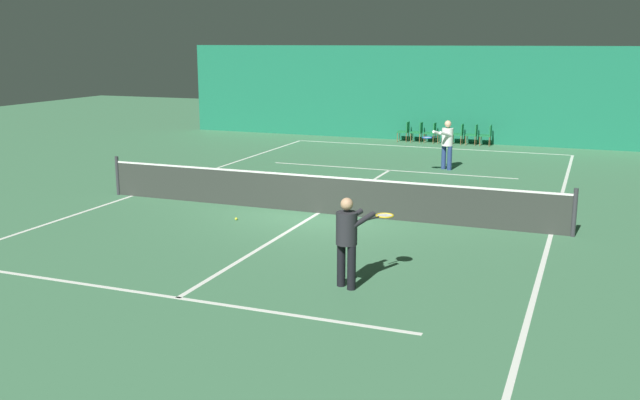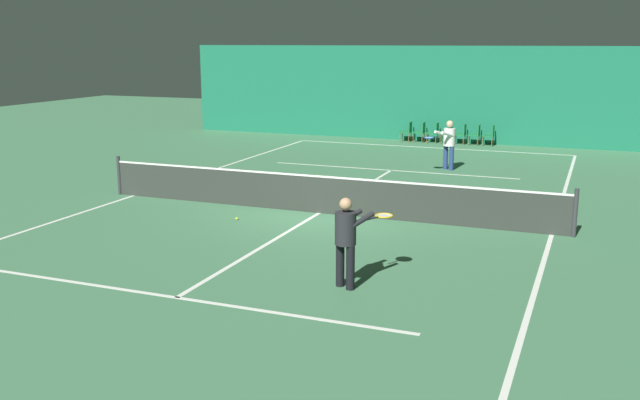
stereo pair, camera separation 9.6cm
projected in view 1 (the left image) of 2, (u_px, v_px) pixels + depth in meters
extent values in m
plane|color=#3D704C|center=(319.00, 213.00, 17.62)|extent=(60.00, 60.00, 0.00)
cube|color=#196B4C|center=(439.00, 94.00, 29.72)|extent=(23.00, 0.12, 3.97)
cube|color=silver|center=(427.00, 147.00, 28.44)|extent=(11.00, 0.10, 0.00)
cube|color=silver|center=(389.00, 170.00, 23.43)|extent=(8.25, 0.10, 0.00)
cube|color=silver|center=(178.00, 298.00, 11.80)|extent=(8.25, 0.10, 0.00)
cube|color=silver|center=(132.00, 196.00, 19.56)|extent=(0.10, 23.80, 0.00)
cube|color=silver|center=(551.00, 234.00, 15.67)|extent=(0.10, 23.80, 0.00)
cube|color=silver|center=(319.00, 213.00, 17.62)|extent=(0.10, 12.80, 0.00)
cube|color=#2D332D|center=(319.00, 194.00, 17.51)|extent=(11.90, 0.02, 0.95)
cube|color=white|center=(319.00, 176.00, 17.41)|extent=(11.90, 0.02, 0.05)
cylinder|color=#333338|center=(118.00, 176.00, 19.61)|extent=(0.10, 0.10, 1.07)
cylinder|color=#333338|center=(574.00, 213.00, 15.39)|extent=(0.10, 0.10, 1.07)
cylinder|color=black|center=(341.00, 264.00, 12.30)|extent=(0.20, 0.20, 0.78)
cylinder|color=black|center=(352.00, 268.00, 12.13)|extent=(0.20, 0.20, 0.78)
cylinder|color=#232328|center=(347.00, 228.00, 12.07)|extent=(0.49, 0.49, 0.56)
sphere|color=tan|center=(347.00, 204.00, 11.98)|extent=(0.22, 0.22, 0.22)
cylinder|color=#232328|center=(351.00, 217.00, 12.32)|extent=(0.31, 0.52, 0.23)
cylinder|color=#232328|center=(363.00, 220.00, 12.11)|extent=(0.31, 0.52, 0.23)
cylinder|color=black|center=(373.00, 218.00, 12.50)|extent=(0.16, 0.29, 0.03)
torus|color=gold|center=(385.00, 215.00, 12.70)|extent=(0.44, 0.44, 0.03)
cylinder|color=silver|center=(385.00, 215.00, 12.70)|extent=(0.37, 0.37, 0.00)
cylinder|color=navy|center=(450.00, 158.00, 23.39)|extent=(0.21, 0.21, 0.80)
cylinder|color=navy|center=(444.00, 157.00, 23.58)|extent=(0.21, 0.21, 0.80)
cylinder|color=white|center=(447.00, 137.00, 23.34)|extent=(0.51, 0.51, 0.58)
sphere|color=#DBAD89|center=(448.00, 124.00, 23.24)|extent=(0.22, 0.22, 0.22)
cylinder|color=white|center=(446.00, 134.00, 23.03)|extent=(0.35, 0.52, 0.23)
cylinder|color=white|center=(439.00, 133.00, 23.26)|extent=(0.35, 0.52, 0.23)
cylinder|color=black|center=(433.00, 137.00, 22.91)|extent=(0.18, 0.28, 0.03)
torus|color=#1951B2|center=(427.00, 138.00, 22.72)|extent=(0.45, 0.45, 0.03)
cylinder|color=silver|center=(427.00, 138.00, 22.72)|extent=(0.38, 0.38, 0.00)
cylinder|color=brown|center=(400.00, 136.00, 30.33)|extent=(0.03, 0.03, 0.39)
cylinder|color=brown|center=(397.00, 137.00, 29.98)|extent=(0.03, 0.03, 0.39)
cylinder|color=brown|center=(408.00, 137.00, 30.19)|extent=(0.03, 0.03, 0.39)
cylinder|color=brown|center=(406.00, 138.00, 29.85)|extent=(0.03, 0.03, 0.39)
cube|color=#196B38|center=(403.00, 132.00, 30.04)|extent=(0.44, 0.44, 0.05)
cube|color=#196B38|center=(408.00, 127.00, 29.92)|extent=(0.04, 0.44, 0.40)
cylinder|color=brown|center=(413.00, 137.00, 30.13)|extent=(0.03, 0.03, 0.39)
cylinder|color=brown|center=(411.00, 138.00, 29.78)|extent=(0.03, 0.03, 0.39)
cylinder|color=brown|center=(422.00, 137.00, 29.99)|extent=(0.03, 0.03, 0.39)
cylinder|color=brown|center=(420.00, 138.00, 29.65)|extent=(0.03, 0.03, 0.39)
cube|color=#196B38|center=(416.00, 132.00, 29.84)|extent=(0.44, 0.44, 0.05)
cube|color=#196B38|center=(421.00, 127.00, 29.72)|extent=(0.04, 0.44, 0.40)
cylinder|color=brown|center=(426.00, 137.00, 29.92)|extent=(0.03, 0.03, 0.39)
cylinder|color=brown|center=(424.00, 139.00, 29.58)|extent=(0.03, 0.03, 0.39)
cylinder|color=brown|center=(435.00, 138.00, 29.79)|extent=(0.03, 0.03, 0.39)
cylinder|color=brown|center=(433.00, 139.00, 29.44)|extent=(0.03, 0.03, 0.39)
cube|color=#196B38|center=(430.00, 133.00, 29.64)|extent=(0.44, 0.44, 0.05)
cube|color=#196B38|center=(435.00, 128.00, 29.52)|extent=(0.04, 0.44, 0.40)
cylinder|color=brown|center=(440.00, 138.00, 29.72)|extent=(0.03, 0.03, 0.39)
cylinder|color=brown|center=(438.00, 139.00, 29.38)|extent=(0.03, 0.03, 0.39)
cylinder|color=brown|center=(449.00, 139.00, 29.59)|extent=(0.03, 0.03, 0.39)
cylinder|color=brown|center=(447.00, 140.00, 29.24)|extent=(0.03, 0.03, 0.39)
cube|color=#196B38|center=(443.00, 134.00, 29.43)|extent=(0.44, 0.44, 0.05)
cube|color=#196B38|center=(448.00, 128.00, 29.31)|extent=(0.04, 0.44, 0.40)
cylinder|color=brown|center=(453.00, 139.00, 29.52)|extent=(0.03, 0.03, 0.39)
cylinder|color=brown|center=(451.00, 140.00, 29.17)|extent=(0.03, 0.03, 0.39)
cylinder|color=brown|center=(462.00, 139.00, 29.38)|extent=(0.03, 0.03, 0.39)
cylinder|color=brown|center=(461.00, 140.00, 29.04)|extent=(0.03, 0.03, 0.39)
cube|color=#196B38|center=(457.00, 134.00, 29.23)|extent=(0.44, 0.44, 0.05)
cube|color=#196B38|center=(462.00, 129.00, 29.11)|extent=(0.04, 0.44, 0.40)
cylinder|color=brown|center=(467.00, 139.00, 29.32)|extent=(0.03, 0.03, 0.39)
cylinder|color=brown|center=(465.00, 141.00, 28.97)|extent=(0.03, 0.03, 0.39)
cylinder|color=brown|center=(476.00, 140.00, 29.18)|extent=(0.03, 0.03, 0.39)
cylinder|color=brown|center=(475.00, 141.00, 28.84)|extent=(0.03, 0.03, 0.39)
cube|color=#196B38|center=(471.00, 135.00, 29.03)|extent=(0.44, 0.44, 0.05)
cube|color=#196B38|center=(476.00, 130.00, 28.91)|extent=(0.04, 0.44, 0.40)
cylinder|color=brown|center=(481.00, 140.00, 29.11)|extent=(0.03, 0.03, 0.39)
cylinder|color=brown|center=(480.00, 141.00, 28.77)|extent=(0.03, 0.03, 0.39)
cylinder|color=brown|center=(491.00, 141.00, 28.98)|extent=(0.03, 0.03, 0.39)
cylinder|color=brown|center=(489.00, 142.00, 28.63)|extent=(0.03, 0.03, 0.39)
cube|color=#196B38|center=(485.00, 136.00, 28.83)|extent=(0.44, 0.44, 0.05)
cube|color=#196B38|center=(491.00, 130.00, 28.71)|extent=(0.04, 0.44, 0.40)
sphere|color=#D1DB33|center=(236.00, 219.00, 16.91)|extent=(0.07, 0.07, 0.07)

